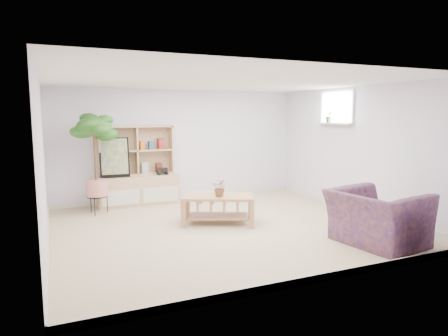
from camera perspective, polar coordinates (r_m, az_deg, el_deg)
name	(u,v)px	position (r m, az deg, el deg)	size (l,w,h in m)	color
floor	(226,226)	(6.78, 0.22, -8.32)	(5.50, 5.00, 0.01)	tan
ceiling	(226,81)	(6.54, 0.23, 12.34)	(5.50, 5.00, 0.01)	white
walls	(226,155)	(6.55, 0.23, 1.82)	(5.51, 5.01, 2.40)	white
baseboard	(226,223)	(6.77, 0.22, -7.91)	(5.50, 5.00, 0.10)	silver
window	(337,108)	(8.47, 15.86, 8.27)	(0.10, 0.98, 0.68)	#CADCFF
window_sill	(334,124)	(8.44, 15.47, 6.12)	(0.14, 1.00, 0.04)	silver
storage_unit	(138,166)	(8.43, -12.21, 0.34)	(1.63, 0.55, 1.63)	tan
poster	(114,157)	(8.26, -15.39, 1.46)	(0.58, 0.13, 0.80)	yellow
toy_truck	(162,171)	(8.47, -8.82, -0.41)	(0.29, 0.20, 0.16)	black
coffee_table	(218,209)	(6.90, -0.83, -5.93)	(1.21, 0.66, 0.49)	#9D684C
table_plant	(220,188)	(6.72, -0.55, -2.83)	(0.27, 0.23, 0.30)	#217322
floor_tree	(96,164)	(7.82, -17.83, 0.56)	(0.70, 0.70, 1.90)	#235C1B
armchair	(377,214)	(6.17, 21.02, -6.17)	(1.21, 1.05, 0.89)	navy
sill_plant	(329,116)	(8.57, 14.76, 7.18)	(0.15, 0.12, 0.27)	#235C1B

